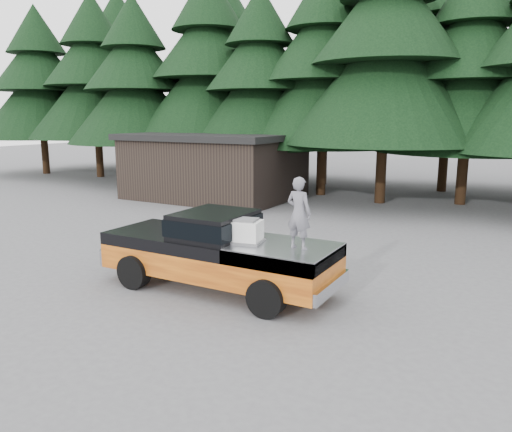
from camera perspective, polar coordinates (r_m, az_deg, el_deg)
The scene contains 7 objects.
ground at distance 11.76m, azimuth -0.71°, elevation -9.48°, with size 120.00×120.00×0.00m, color #4E4E51.
pickup_truck at distance 12.25m, azimuth -4.34°, elevation -5.36°, with size 6.00×2.04×1.33m, color orange, non-canonical shape.
truck_cab at distance 12.07m, azimuth -4.80°, elevation -0.93°, with size 1.66×1.90×0.59m, color black.
air_compressor at distance 11.42m, azimuth -1.24°, elevation -1.85°, with size 0.72×0.59×0.49m, color silver.
man_on_bed at distance 10.83m, azimuth 4.92°, elevation 0.34°, with size 0.58×0.38×1.59m, color slate.
utility_building at distance 26.07m, azimuth -4.72°, elevation 5.79°, with size 8.40×6.40×3.30m.
treeline at distance 27.42m, azimuth 19.34°, elevation 18.18°, with size 60.15×16.05×17.50m.
Camera 1 is at (5.50, -9.52, 4.19)m, focal length 35.00 mm.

